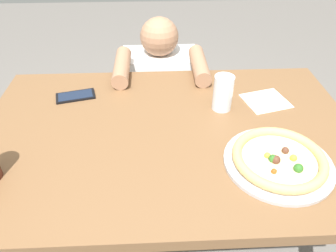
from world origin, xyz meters
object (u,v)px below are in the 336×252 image
(pizza_near, at_px, (279,160))
(cell_phone, at_px, (76,96))
(diner_seated, at_px, (161,106))
(water_cup_clear, at_px, (223,92))

(pizza_near, height_order, cell_phone, pizza_near)
(pizza_near, relative_size, diner_seated, 0.36)
(water_cup_clear, xyz_separation_m, diner_seated, (-0.22, 0.51, -0.40))
(water_cup_clear, distance_m, diner_seated, 0.68)
(cell_phone, xyz_separation_m, diner_seated, (0.35, 0.40, -0.34))
(water_cup_clear, height_order, cell_phone, water_cup_clear)
(pizza_near, distance_m, cell_phone, 0.80)
(water_cup_clear, relative_size, diner_seated, 0.15)
(cell_phone, distance_m, diner_seated, 0.63)
(pizza_near, relative_size, cell_phone, 2.01)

